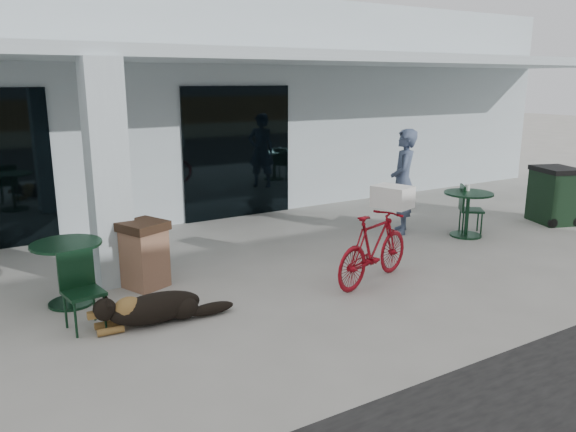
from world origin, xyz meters
TOP-DOWN VIEW (x-y plane):
  - ground at (0.00, 0.00)m, footprint 80.00×80.00m
  - building at (0.00, 8.50)m, footprint 22.00×7.00m
  - storefront_glass_right at (1.80, 4.98)m, footprint 2.40×0.06m
  - column at (-1.50, 2.30)m, footprint 0.50×0.50m
  - overhang at (0.00, 3.60)m, footprint 22.00×2.80m
  - bicycle at (1.65, 0.40)m, footprint 1.77×0.97m
  - laundry_basket at (2.08, 0.54)m, footprint 0.53×0.62m
  - dog at (-1.45, 0.66)m, footprint 1.29×0.51m
  - cup_near_dog at (-1.22, 0.72)m, footprint 0.10×0.10m
  - cafe_table_near at (-2.20, 1.80)m, footprint 1.13×1.13m
  - cafe_chair_near at (-2.20, 0.92)m, footprint 0.47×0.51m
  - cafe_table_far at (4.69, 1.39)m, footprint 1.09×1.09m
  - cafe_chair_far_a at (4.92, 1.50)m, footprint 0.61×0.60m
  - person at (3.83, 2.20)m, footprint 0.82×0.84m
  - cup_on_table at (4.80, 1.53)m, footprint 0.11×0.11m
  - trash_receptacle at (-1.18, 1.91)m, footprint 0.72×0.72m
  - wheeled_bin at (6.98, 1.20)m, footprint 0.95×1.06m

SIDE VIEW (x-z plane):
  - ground at x=0.00m, z-range 0.00..0.00m
  - cup_near_dog at x=-1.22m, z-range 0.00..0.10m
  - dog at x=-1.45m, z-range 0.00..0.42m
  - cafe_table_near at x=-2.20m, z-range 0.00..0.82m
  - cafe_table_far at x=4.69m, z-range 0.00..0.82m
  - cafe_chair_far_a at x=4.92m, z-range 0.00..0.91m
  - cafe_chair_near at x=-2.20m, z-range 0.00..0.92m
  - trash_receptacle at x=-1.18m, z-range 0.00..0.94m
  - bicycle at x=1.65m, z-range 0.00..1.02m
  - wheeled_bin at x=6.98m, z-range 0.00..1.13m
  - cup_on_table at x=4.80m, z-range 0.82..0.94m
  - person at x=3.83m, z-range 0.00..1.95m
  - laundry_basket at x=2.08m, z-range 1.02..1.34m
  - storefront_glass_right at x=1.80m, z-range 0.00..2.70m
  - column at x=-1.50m, z-range 0.00..3.12m
  - building at x=0.00m, z-range 0.00..4.50m
  - overhang at x=0.00m, z-range 3.12..3.30m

